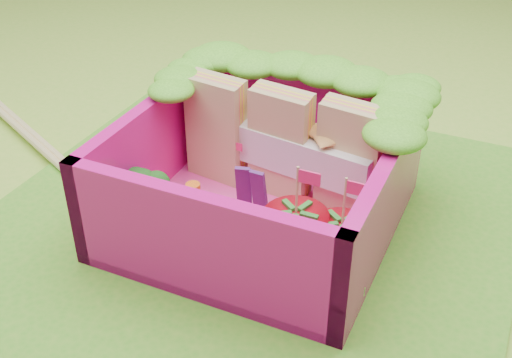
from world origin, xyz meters
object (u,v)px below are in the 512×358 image
object	(u,v)px
strawberry_right	(340,248)
broccoli	(145,192)
strawberry_left	(295,240)
bento_box	(261,176)
sandwich_stack	(282,144)
chopsticks	(70,171)

from	to	relation	value
strawberry_right	broccoli	bearing A→B (deg)	-178.43
broccoli	strawberry_left	size ratio (longest dim) A/B	0.65
bento_box	strawberry_left	distance (m)	0.44
broccoli	sandwich_stack	bearing A→B (deg)	47.58
sandwich_stack	chopsticks	world-z (taller)	sandwich_stack
broccoli	chopsticks	world-z (taller)	broccoli
sandwich_stack	broccoli	xyz separation A→B (m)	(-0.49, -0.54, -0.11)
bento_box	strawberry_right	bearing A→B (deg)	-27.89
broccoli	strawberry_left	xyz separation A→B (m)	(0.79, -0.01, -0.02)
broccoli	strawberry_left	distance (m)	0.79
strawberry_left	chopsticks	distance (m)	1.51
bento_box	strawberry_right	size ratio (longest dim) A/B	2.58
broccoli	chopsticks	bearing A→B (deg)	160.26
strawberry_left	strawberry_right	size ratio (longest dim) A/B	1.05
chopsticks	strawberry_left	bearing A→B (deg)	-10.03
bento_box	strawberry_right	xyz separation A→B (m)	(0.50, -0.26, -0.09)
sandwich_stack	chopsticks	size ratio (longest dim) A/B	0.48
sandwich_stack	broccoli	bearing A→B (deg)	-132.42
bento_box	chopsticks	world-z (taller)	bento_box
bento_box	strawberry_right	distance (m)	0.57
broccoli	chopsticks	size ratio (longest dim) A/B	0.15
bento_box	sandwich_stack	size ratio (longest dim) A/B	1.20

